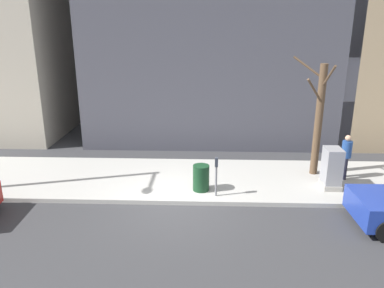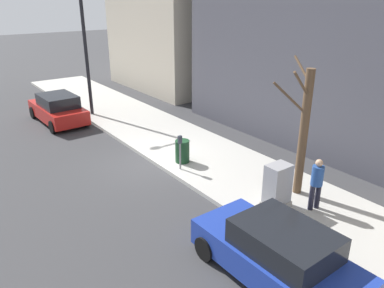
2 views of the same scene
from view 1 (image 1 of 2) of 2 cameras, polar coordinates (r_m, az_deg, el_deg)
name	(u,v)px [view 1 (image 1 of 2)]	position (r m, az deg, el deg)	size (l,w,h in m)	color
ground_plane	(174,205)	(12.32, -2.72, -9.31)	(120.00, 120.00, 0.00)	#38383A
sidewalk	(179,179)	(14.10, -2.05, -5.36)	(4.00, 36.00, 0.15)	#B2AFA8
parking_meter	(216,173)	(12.29, 3.71, -4.39)	(0.14, 0.10, 1.35)	slate
utility_box	(332,169)	(13.84, 20.51, -3.53)	(0.83, 0.61, 1.43)	#A8A399
bare_tree	(318,118)	(14.51, 18.71, 3.78)	(1.41, 1.15, 4.39)	brown
trash_bin	(201,178)	(12.85, 1.39, -5.18)	(0.56, 0.56, 0.90)	#14381E
pedestrian_near_meter	(346,154)	(14.78, 22.43, -1.45)	(0.40, 0.36, 1.66)	#1E1E2D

